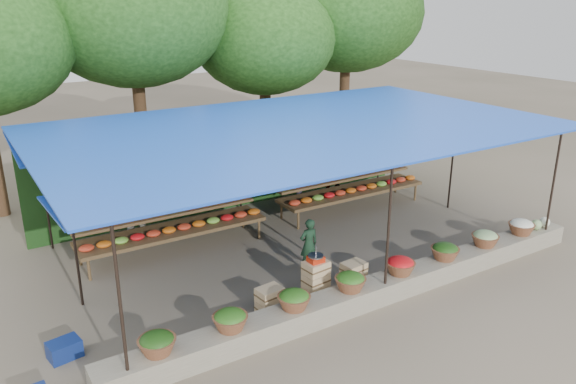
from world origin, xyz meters
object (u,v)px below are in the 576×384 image
weighing_scale (316,258)px  crate_counter (315,284)px  blue_crate_back (64,349)px  vendor_seated (309,245)px

weighing_scale → crate_counter: bearing=-180.0°
crate_counter → blue_crate_back: 4.43m
crate_counter → blue_crate_back: bearing=172.4°
vendor_seated → blue_crate_back: vendor_seated is taller
weighing_scale → vendor_seated: size_ratio=0.27×
weighing_scale → vendor_seated: (0.57, 1.07, -0.28)m
vendor_seated → blue_crate_back: 5.01m
vendor_seated → crate_counter: bearing=64.6°
weighing_scale → blue_crate_back: 4.50m
crate_counter → weighing_scale: (0.02, 0.00, 0.53)m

